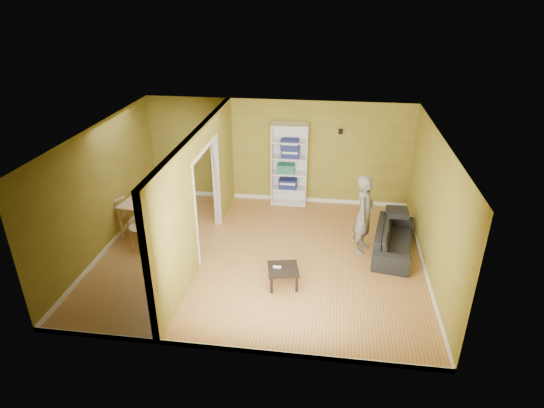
{
  "coord_description": "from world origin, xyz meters",
  "views": [
    {
      "loc": [
        1.29,
        -7.85,
        5.03
      ],
      "look_at": [
        0.2,
        0.2,
        1.1
      ],
      "focal_mm": 30.0,
      "sensor_mm": 36.0,
      "label": 1
    }
  ],
  "objects_px": {
    "bookshelf": "(290,164)",
    "chair_near": "(140,226)",
    "coffee_table": "(283,271)",
    "chair_left": "(117,214)",
    "sofa": "(394,236)",
    "dining_table": "(150,207)",
    "chair_far": "(165,203)",
    "person": "(365,208)"
  },
  "relations": [
    {
      "from": "bookshelf",
      "to": "dining_table",
      "type": "height_order",
      "value": "bookshelf"
    },
    {
      "from": "coffee_table",
      "to": "chair_near",
      "type": "xyz_separation_m",
      "value": [
        -3.09,
        0.93,
        0.21
      ]
    },
    {
      "from": "bookshelf",
      "to": "chair_near",
      "type": "distance_m",
      "value": 3.9
    },
    {
      "from": "person",
      "to": "coffee_table",
      "type": "bearing_deg",
      "value": 152.67
    },
    {
      "from": "sofa",
      "to": "chair_far",
      "type": "bearing_deg",
      "value": 92.28
    },
    {
      "from": "dining_table",
      "to": "bookshelf",
      "type": "bearing_deg",
      "value": 35.68
    },
    {
      "from": "dining_table",
      "to": "chair_near",
      "type": "bearing_deg",
      "value": -90.44
    },
    {
      "from": "bookshelf",
      "to": "coffee_table",
      "type": "relative_size",
      "value": 3.8
    },
    {
      "from": "sofa",
      "to": "person",
      "type": "xyz_separation_m",
      "value": [
        -0.65,
        -0.05,
        0.62
      ]
    },
    {
      "from": "dining_table",
      "to": "chair_left",
      "type": "bearing_deg",
      "value": 179.52
    },
    {
      "from": "chair_left",
      "to": "person",
      "type": "bearing_deg",
      "value": 113.4
    },
    {
      "from": "person",
      "to": "chair_far",
      "type": "height_order",
      "value": "person"
    },
    {
      "from": "chair_near",
      "to": "chair_far",
      "type": "distance_m",
      "value": 1.21
    },
    {
      "from": "chair_far",
      "to": "chair_near",
      "type": "bearing_deg",
      "value": 90.59
    },
    {
      "from": "coffee_table",
      "to": "chair_near",
      "type": "distance_m",
      "value": 3.23
    },
    {
      "from": "coffee_table",
      "to": "chair_far",
      "type": "height_order",
      "value": "chair_far"
    },
    {
      "from": "bookshelf",
      "to": "chair_near",
      "type": "relative_size",
      "value": 2.0
    },
    {
      "from": "sofa",
      "to": "coffee_table",
      "type": "height_order",
      "value": "sofa"
    },
    {
      "from": "sofa",
      "to": "dining_table",
      "type": "bearing_deg",
      "value": 99.21
    },
    {
      "from": "dining_table",
      "to": "chair_left",
      "type": "xyz_separation_m",
      "value": [
        -0.8,
        0.01,
        -0.24
      ]
    },
    {
      "from": "bookshelf",
      "to": "chair_left",
      "type": "height_order",
      "value": "bookshelf"
    },
    {
      "from": "sofa",
      "to": "coffee_table",
      "type": "bearing_deg",
      "value": 134.3
    },
    {
      "from": "dining_table",
      "to": "chair_left",
      "type": "relative_size",
      "value": 1.38
    },
    {
      "from": "person",
      "to": "chair_left",
      "type": "distance_m",
      "value": 5.4
    },
    {
      "from": "chair_left",
      "to": "sofa",
      "type": "bearing_deg",
      "value": 113.93
    },
    {
      "from": "coffee_table",
      "to": "dining_table",
      "type": "relative_size",
      "value": 0.45
    },
    {
      "from": "person",
      "to": "coffee_table",
      "type": "xyz_separation_m",
      "value": [
        -1.49,
        -1.45,
        -0.67
      ]
    },
    {
      "from": "bookshelf",
      "to": "chair_near",
      "type": "bearing_deg",
      "value": -137.39
    },
    {
      "from": "dining_table",
      "to": "chair_far",
      "type": "relative_size",
      "value": 1.3
    },
    {
      "from": "bookshelf",
      "to": "coffee_table",
      "type": "xyz_separation_m",
      "value": [
        0.25,
        -3.54,
        -0.73
      ]
    },
    {
      "from": "sofa",
      "to": "coffee_table",
      "type": "relative_size",
      "value": 3.47
    },
    {
      "from": "sofa",
      "to": "bookshelf",
      "type": "bearing_deg",
      "value": 58.75
    },
    {
      "from": "chair_left",
      "to": "chair_far",
      "type": "bearing_deg",
      "value": 149.04
    },
    {
      "from": "coffee_table",
      "to": "dining_table",
      "type": "xyz_separation_m",
      "value": [
        -3.09,
        1.51,
        0.37
      ]
    },
    {
      "from": "sofa",
      "to": "coffee_table",
      "type": "xyz_separation_m",
      "value": [
        -2.14,
        -1.5,
        -0.05
      ]
    },
    {
      "from": "person",
      "to": "chair_left",
      "type": "xyz_separation_m",
      "value": [
        -5.37,
        0.06,
        -0.54
      ]
    },
    {
      "from": "coffee_table",
      "to": "chair_left",
      "type": "xyz_separation_m",
      "value": [
        -3.89,
        1.51,
        0.13
      ]
    },
    {
      "from": "sofa",
      "to": "person",
      "type": "relative_size",
      "value": 0.97
    },
    {
      "from": "coffee_table",
      "to": "chair_near",
      "type": "relative_size",
      "value": 0.53
    },
    {
      "from": "dining_table",
      "to": "chair_far",
      "type": "distance_m",
      "value": 0.67
    },
    {
      "from": "bookshelf",
      "to": "chair_left",
      "type": "relative_size",
      "value": 2.36
    },
    {
      "from": "sofa",
      "to": "chair_far",
      "type": "distance_m",
      "value": 5.18
    }
  ]
}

